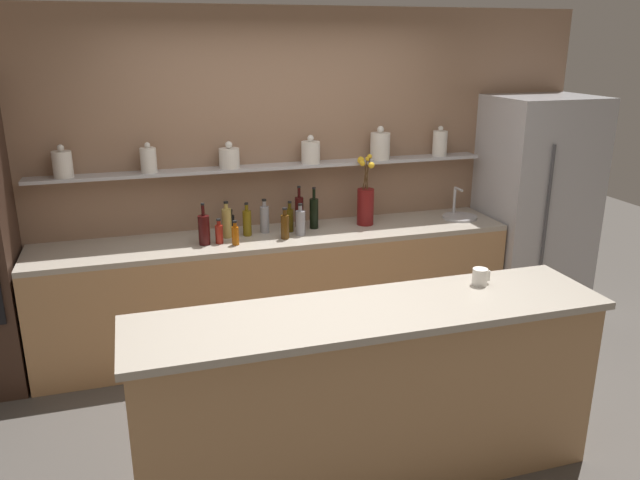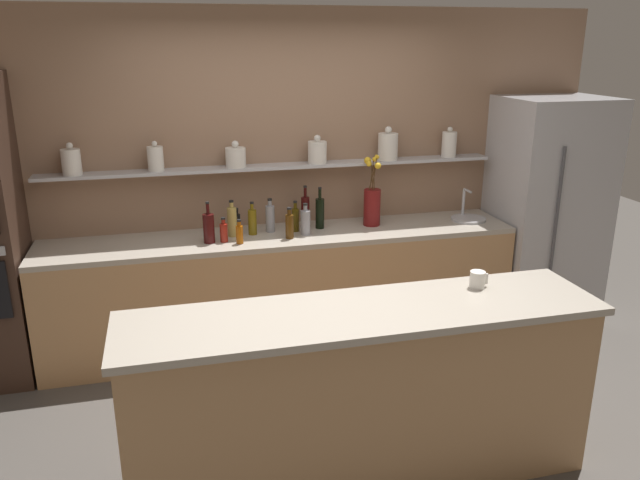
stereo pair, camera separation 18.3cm
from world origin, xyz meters
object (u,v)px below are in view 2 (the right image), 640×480
at_px(refrigerator, 546,212).
at_px(bottle_sauce_8, 240,234).
at_px(flower_vase, 372,203).
at_px(bottle_spirit_6, 305,222).
at_px(bottle_oil_5, 295,219).
at_px(bottle_wine_1, 320,213).
at_px(bottle_sauce_3, 237,222).
at_px(sink_fixture, 468,217).
at_px(coffee_mug, 478,280).
at_px(bottle_wine_7, 209,228).
at_px(bottle_oil_11, 252,221).
at_px(bottle_spirit_4, 289,225).
at_px(bottle_sauce_0, 224,232).
at_px(bottle_spirit_10, 232,221).
at_px(bottle_wine_9, 305,211).
at_px(bottle_spirit_2, 270,218).

xyz_separation_m(refrigerator, bottle_sauce_8, (-2.63, -0.11, 0.04)).
bearing_deg(flower_vase, bottle_spirit_6, -168.11).
distance_m(flower_vase, bottle_oil_5, 0.64).
xyz_separation_m(flower_vase, bottle_spirit_6, (-0.58, -0.12, -0.08)).
xyz_separation_m(bottle_wine_1, bottle_sauce_3, (-0.65, 0.07, -0.05)).
xyz_separation_m(bottle_wine_1, bottle_oil_5, (-0.21, -0.04, -0.03)).
height_order(sink_fixture, coffee_mug, sink_fixture).
xyz_separation_m(bottle_sauce_3, bottle_wine_7, (-0.23, -0.23, 0.04)).
bearing_deg(bottle_oil_11, bottle_spirit_4, -32.80).
height_order(bottle_sauce_0, coffee_mug, coffee_mug).
distance_m(refrigerator, bottle_sauce_8, 2.63).
distance_m(sink_fixture, bottle_spirit_4, 1.55).
bearing_deg(bottle_spirit_10, bottle_oil_5, 0.73).
relative_size(sink_fixture, coffee_mug, 2.68).
height_order(bottle_wine_7, bottle_wine_9, bottle_wine_9).
relative_size(bottle_wine_1, bottle_sauce_8, 1.82).
relative_size(sink_fixture, bottle_oil_11, 1.10).
bearing_deg(bottle_wine_9, flower_vase, -9.27).
bearing_deg(bottle_oil_5, bottle_sauce_3, 166.95).
bearing_deg(bottle_sauce_3, bottle_spirit_4, -36.39).
xyz_separation_m(flower_vase, bottle_spirit_10, (-1.13, -0.02, -0.06)).
relative_size(bottle_spirit_6, bottle_spirit_10, 0.88).
bearing_deg(refrigerator, bottle_sauce_0, -179.10).
bearing_deg(flower_vase, bottle_oil_11, -178.97).
bearing_deg(bottle_sauce_8, bottle_sauce_3, 86.71).
relative_size(bottle_wine_9, bottle_oil_11, 1.30).
xyz_separation_m(sink_fixture, bottle_sauce_0, (-2.03, -0.09, 0.05)).
bearing_deg(refrigerator, bottle_spirit_10, 178.22).
bearing_deg(bottle_wine_7, bottle_sauce_8, -19.51).
xyz_separation_m(flower_vase, bottle_spirit_4, (-0.71, -0.18, -0.08)).
bearing_deg(bottle_wine_9, refrigerator, -5.35).
relative_size(bottle_sauce_3, bottle_spirit_10, 0.67).
height_order(bottle_sauce_8, coffee_mug, coffee_mug).
distance_m(bottle_spirit_4, bottle_wine_7, 0.60).
height_order(bottle_spirit_2, bottle_wine_7, bottle_wine_7).
relative_size(bottle_wine_7, bottle_oil_11, 1.21).
distance_m(bottle_spirit_2, bottle_spirit_4, 0.23).
height_order(refrigerator, bottle_oil_11, refrigerator).
bearing_deg(bottle_spirit_2, bottle_spirit_4, -61.34).
bearing_deg(bottle_spirit_4, bottle_wine_7, 176.21).
distance_m(bottle_sauce_3, bottle_wine_9, 0.55).
distance_m(bottle_wine_1, bottle_spirit_10, 0.70).
xyz_separation_m(refrigerator, bottle_spirit_6, (-2.11, -0.02, 0.06)).
distance_m(bottle_spirit_2, bottle_sauce_8, 0.36).
xyz_separation_m(bottle_oil_5, bottle_wine_9, (0.10, 0.10, 0.03)).
relative_size(bottle_sauce_0, bottle_wine_1, 0.56).
distance_m(flower_vase, bottle_spirit_6, 0.60).
bearing_deg(bottle_wine_7, bottle_spirit_10, 32.77).
relative_size(bottle_wine_1, bottle_wine_9, 0.99).
xyz_separation_m(bottle_wine_9, coffee_mug, (0.59, -1.74, 0.02)).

